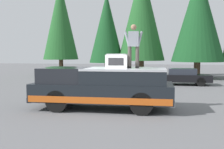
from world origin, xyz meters
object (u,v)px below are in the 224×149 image
compressor_unit (117,61)px  parked_car_black (181,77)px  person_on_truck_bed (134,45)px  pickup_truck (103,87)px

compressor_unit → parked_car_black: compressor_unit is taller
person_on_truck_bed → parked_car_black: bearing=-16.2°
pickup_truck → person_on_truck_bed: (-0.02, -1.22, 1.68)m
person_on_truck_bed → compressor_unit: bearing=88.6°
compressor_unit → parked_car_black: (9.04, -3.27, -1.35)m
pickup_truck → parked_car_black: pickup_truck is taller
pickup_truck → person_on_truck_bed: size_ratio=3.28×
compressor_unit → person_on_truck_bed: size_ratio=0.50×
person_on_truck_bed → pickup_truck: bearing=89.1°
parked_car_black → person_on_truck_bed: bearing=163.8°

